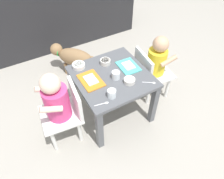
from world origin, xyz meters
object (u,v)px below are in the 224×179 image
Objects in this scene: dog at (73,57)px; veggie_bowl_near at (129,81)px; water_cup_left at (112,94)px; water_cup_right at (116,75)px; dining_table at (112,83)px; spoon_by_left_tray at (150,83)px; spoon_by_right_tray at (103,104)px; food_tray_left at (91,80)px; cereal_bowl_left_side at (79,65)px; seated_child_right at (155,62)px; cereal_bowl_right_side at (105,62)px; seated_child_left at (58,102)px; food_tray_right at (128,66)px.

dog is 5.11× the size of veggie_bowl_near.
water_cup_right is (0.12, 0.15, -0.00)m from water_cup_left.
dog is 0.75m from water_cup_right.
spoon_by_left_tray is at bearing -45.81° from dining_table.
water_cup_right is 0.11m from veggie_bowl_near.
food_tray_left is at bearing 83.43° from spoon_by_right_tray.
water_cup_right is at bearing -83.02° from dog.
cereal_bowl_left_side reaches higher than spoon_by_right_tray.
cereal_bowl_right_side is (-0.41, 0.13, 0.07)m from seated_child_right.
spoon_by_right_tray is at bearing -161.65° from veggie_bowl_near.
food_tray_left is 2.11× the size of cereal_bowl_left_side.
water_cup_right is (0.01, -0.04, 0.10)m from dining_table.
water_cup_right is (0.44, -0.02, 0.06)m from seated_child_left.
veggie_bowl_near reaches higher than food_tray_right.
food_tray_left is at bearing -146.70° from cereal_bowl_right_side.
spoon_by_right_tray is at bearing -138.90° from water_cup_right.
seated_child_left is 3.08× the size of food_tray_left.
dining_table is 0.18m from food_tray_left.
food_tray_left is (-0.16, 0.03, 0.08)m from dining_table.
veggie_bowl_near is at bearing -79.42° from dog.
dining_table is at bearing -9.44° from food_tray_left.
cereal_bowl_right_side is (0.01, 0.19, -0.01)m from water_cup_right.
cereal_bowl_right_side is 0.82× the size of spoon_by_right_tray.
seated_child_right is 7.42× the size of cereal_bowl_right_side.
water_cup_left is at bearing -92.20° from dog.
cereal_bowl_left_side is (-0.19, 0.25, -0.01)m from water_cup_right.
food_tray_left is at bearing 146.83° from veggie_bowl_near.
water_cup_right is at bearing -2.61° from seated_child_left.
dining_table is 0.24m from water_cup_left.
seated_child_right is 6.85× the size of spoon_by_left_tray.
water_cup_right is at bearing -53.15° from cereal_bowl_left_side.
spoon_by_right_tray is (-0.20, -0.17, -0.02)m from water_cup_right.
food_tray_left is 0.28m from veggie_bowl_near.
food_tray_left is at bearing -180.00° from food_tray_right.
seated_child_left is 10.75× the size of water_cup_left.
seated_child_left is at bearing 163.42° from spoon_by_left_tray.
dining_table is 0.68m from dog.
spoon_by_left_tray is at bearing 0.96° from spoon_by_right_tray.
seated_child_left is 7.81× the size of cereal_bowl_right_side.
seated_child_right is 0.66m from spoon_by_right_tray.
spoon_by_left_tray is 0.39m from spoon_by_right_tray.
water_cup_left is (-0.54, -0.20, 0.08)m from seated_child_right.
seated_child_right reaches higher than veggie_bowl_near.
seated_child_left is at bearing 167.90° from veggie_bowl_near.
water_cup_left reaches higher than veggie_bowl_near.
seated_child_right is (0.86, 0.04, -0.02)m from seated_child_left.
cereal_bowl_right_side is 0.42m from spoon_by_right_tray.
spoon_by_left_tray is at bearing -63.67° from cereal_bowl_right_side.
dog is at bearing 100.58° from veggie_bowl_near.
food_tray_right reaches higher than spoon_by_right_tray.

